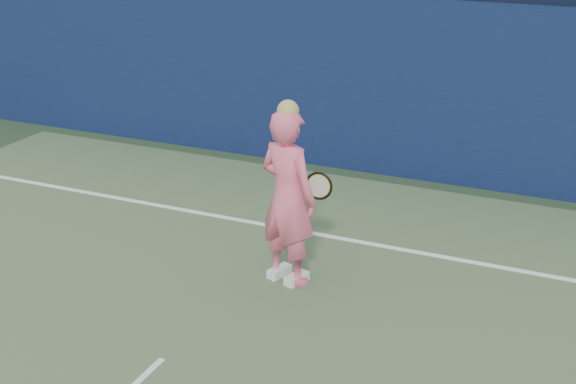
% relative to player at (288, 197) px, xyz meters
% --- Properties ---
extents(backstop_wall, '(24.00, 0.40, 2.50)m').
position_rel_player_xyz_m(backstop_wall, '(-0.39, 3.67, 0.32)').
color(backstop_wall, '#0D1A3D').
rests_on(backstop_wall, ground).
extents(player, '(0.78, 0.63, 1.94)m').
position_rel_player_xyz_m(player, '(0.00, 0.00, 0.00)').
color(player, '#FE6284').
rests_on(player, ground).
extents(racket, '(0.56, 0.17, 0.31)m').
position_rel_player_xyz_m(racket, '(0.14, 0.43, -0.01)').
color(racket, black).
rests_on(racket, ground).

